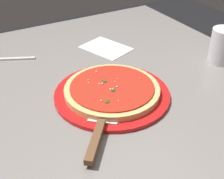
% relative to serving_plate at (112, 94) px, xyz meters
% --- Properties ---
extents(restaurant_table, '(1.06, 0.94, 0.77)m').
position_rel_serving_plate_xyz_m(restaurant_table, '(-0.04, 0.03, -0.14)').
color(restaurant_table, black).
rests_on(restaurant_table, ground_plane).
extents(serving_plate, '(0.30, 0.30, 0.01)m').
position_rel_serving_plate_xyz_m(serving_plate, '(0.00, 0.00, 0.00)').
color(serving_plate, red).
rests_on(serving_plate, restaurant_table).
extents(pizza, '(0.25, 0.25, 0.02)m').
position_rel_serving_plate_xyz_m(pizza, '(-0.00, -0.00, 0.01)').
color(pizza, '#DBB26B').
rests_on(pizza, serving_plate).
extents(pizza_server, '(0.20, 0.18, 0.01)m').
position_rel_serving_plate_xyz_m(pizza_server, '(0.12, -0.10, 0.01)').
color(pizza_server, silver).
rests_on(pizza_server, serving_plate).
extents(cup_tall_drink, '(0.08, 0.08, 0.11)m').
position_rel_serving_plate_xyz_m(cup_tall_drink, '(0.00, 0.39, 0.05)').
color(cup_tall_drink, silver).
rests_on(cup_tall_drink, restaurant_table).
extents(napkin_folded_right, '(0.19, 0.16, 0.00)m').
position_rel_serving_plate_xyz_m(napkin_folded_right, '(-0.26, 0.12, -0.00)').
color(napkin_folded_right, white).
rests_on(napkin_folded_right, restaurant_table).
extents(fork, '(0.09, 0.18, 0.00)m').
position_rel_serving_plate_xyz_m(fork, '(-0.35, -0.21, -0.00)').
color(fork, silver).
rests_on(fork, restaurant_table).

